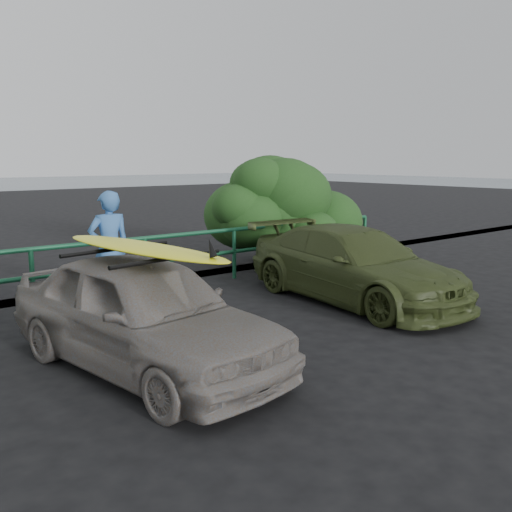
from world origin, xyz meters
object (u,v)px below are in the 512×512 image
at_px(sedan, 143,313).
at_px(man, 109,248).
at_px(surfboard, 141,248).
at_px(guardrail, 93,271).
at_px(olive_vehicle, 354,265).

bearing_deg(sedan, man, 64.19).
height_order(man, surfboard, man).
bearing_deg(guardrail, man, -67.32).
height_order(olive_vehicle, surfboard, surfboard).
bearing_deg(surfboard, guardrail, 68.48).
xyz_separation_m(olive_vehicle, man, (-3.33, 2.39, 0.32)).
relative_size(olive_vehicle, surfboard, 1.52).
xyz_separation_m(guardrail, surfboard, (-0.83, -3.39, 0.91)).
relative_size(guardrail, olive_vehicle, 3.24).
relative_size(guardrail, man, 7.37).
relative_size(guardrail, surfboard, 4.90).
height_order(guardrail, olive_vehicle, olive_vehicle).
height_order(olive_vehicle, man, man).
bearing_deg(man, sedan, 78.22).
xyz_separation_m(guardrail, man, (0.15, -0.37, 0.43)).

